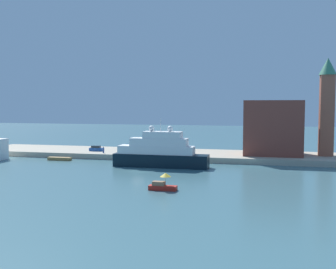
% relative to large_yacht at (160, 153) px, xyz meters
% --- Properties ---
extents(ground, '(400.00, 400.00, 0.00)m').
position_rel_large_yacht_xyz_m(ground, '(-2.89, -7.47, -3.33)').
color(ground, '#3D6670').
extents(quay_dock, '(110.00, 18.78, 1.43)m').
position_rel_large_yacht_xyz_m(quay_dock, '(-2.89, 17.92, -2.62)').
color(quay_dock, '#ADA38E').
rests_on(quay_dock, ground).
extents(large_yacht, '(22.29, 4.32, 11.42)m').
position_rel_large_yacht_xyz_m(large_yacht, '(0.00, 0.00, 0.00)').
color(large_yacht, black).
rests_on(large_yacht, ground).
extents(small_motorboat, '(4.80, 1.86, 2.99)m').
position_rel_large_yacht_xyz_m(small_motorboat, '(7.07, -24.60, -2.27)').
color(small_motorboat, '#B22319').
rests_on(small_motorboat, ground).
extents(work_barge, '(6.28, 1.58, 0.81)m').
position_rel_large_yacht_xyz_m(work_barge, '(-28.34, 4.70, -2.92)').
color(work_barge, olive).
rests_on(work_barge, ground).
extents(harbor_building, '(14.73, 11.87, 14.22)m').
position_rel_large_yacht_xyz_m(harbor_building, '(25.82, 18.59, 5.21)').
color(harbor_building, brown).
rests_on(harbor_building, quay_dock).
extents(bell_tower, '(4.41, 4.41, 24.96)m').
position_rel_large_yacht_xyz_m(bell_tower, '(39.05, 19.29, 11.68)').
color(bell_tower, '#93513D').
rests_on(bell_tower, quay_dock).
extents(parked_car, '(3.99, 1.64, 1.50)m').
position_rel_large_yacht_xyz_m(parked_car, '(-22.59, 15.26, -1.26)').
color(parked_car, '#1E4C99').
rests_on(parked_car, quay_dock).
extents(person_figure, '(0.36, 0.36, 1.75)m').
position_rel_large_yacht_xyz_m(person_figure, '(-18.83, 11.36, -1.09)').
color(person_figure, '#334C8C').
rests_on(person_figure, quay_dock).
extents(mooring_bollard, '(0.36, 0.36, 0.61)m').
position_rel_large_yacht_xyz_m(mooring_bollard, '(-3.36, 10.23, -1.60)').
color(mooring_bollard, black).
rests_on(mooring_bollard, quay_dock).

